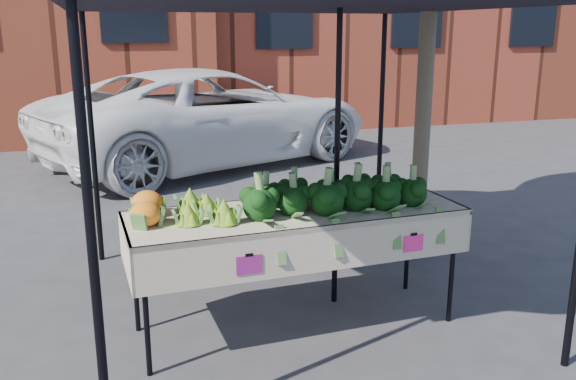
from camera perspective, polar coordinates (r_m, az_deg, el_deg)
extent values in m
plane|color=#323234|center=(4.59, 0.46, -13.22)|extent=(90.00, 90.00, 0.00)
cube|color=beige|center=(4.51, 0.75, -7.39)|extent=(2.43, 0.91, 0.90)
cube|color=#F22D8C|center=(3.94, -3.96, -6.88)|extent=(0.17, 0.01, 0.12)
cube|color=#F52E84|center=(4.35, 11.60, -5.05)|extent=(0.17, 0.01, 0.12)
ellipsoid|color=black|center=(4.44, 4.06, 0.23)|extent=(1.39, 0.59, 0.28)
ellipsoid|color=#78B32C|center=(4.22, -8.00, -1.11)|extent=(0.45, 0.59, 0.22)
ellipsoid|color=orange|center=(4.21, -13.03, -1.54)|extent=(0.25, 0.45, 0.20)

